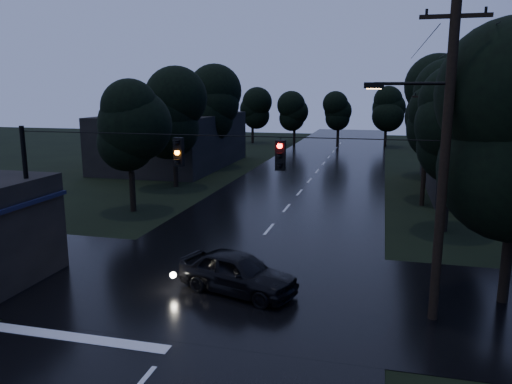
% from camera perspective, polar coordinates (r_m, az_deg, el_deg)
% --- Properties ---
extents(main_road, '(12.00, 120.00, 0.02)m').
position_cam_1_polar(main_road, '(36.22, 4.99, -0.10)').
color(main_road, black).
rests_on(main_road, ground).
extents(cross_street, '(60.00, 9.00, 0.02)m').
position_cam_1_polar(cross_street, '(19.37, -3.84, -10.62)').
color(cross_street, black).
rests_on(cross_street, ground).
extents(building_far_right, '(10.00, 14.00, 4.40)m').
position_cam_1_polar(building_far_right, '(40.24, 26.14, 3.11)').
color(building_far_right, black).
rests_on(building_far_right, ground).
extents(building_far_left, '(10.00, 16.00, 5.00)m').
position_cam_1_polar(building_far_left, '(49.35, -9.34, 5.85)').
color(building_far_left, black).
rests_on(building_far_left, ground).
extents(utility_pole_main, '(3.50, 0.30, 10.00)m').
position_cam_1_polar(utility_pole_main, '(16.25, 20.43, 3.60)').
color(utility_pole_main, black).
rests_on(utility_pole_main, ground).
extents(utility_pole_far, '(2.00, 0.30, 7.50)m').
position_cam_1_polar(utility_pole_far, '(33.31, 18.82, 5.06)').
color(utility_pole_far, black).
rests_on(utility_pole_far, ground).
extents(anchor_pole_left, '(0.18, 0.18, 6.00)m').
position_cam_1_polar(anchor_pole_left, '(21.16, -24.55, -1.23)').
color(anchor_pole_left, black).
rests_on(anchor_pole_left, ground).
extents(span_signals, '(15.00, 0.37, 1.12)m').
position_cam_1_polar(span_signals, '(16.93, -3.34, 4.55)').
color(span_signals, black).
rests_on(span_signals, ground).
extents(tree_left_a, '(3.92, 3.92, 8.26)m').
position_cam_1_polar(tree_left_a, '(30.80, -14.29, 7.39)').
color(tree_left_a, black).
rests_on(tree_left_a, ground).
extents(tree_left_b, '(4.20, 4.20, 8.85)m').
position_cam_1_polar(tree_left_b, '(38.23, -9.38, 8.91)').
color(tree_left_b, black).
rests_on(tree_left_b, ground).
extents(tree_left_c, '(4.48, 4.48, 9.44)m').
position_cam_1_polar(tree_left_c, '(47.74, -5.23, 9.97)').
color(tree_left_c, black).
rests_on(tree_left_c, ground).
extents(tree_right_a, '(4.20, 4.20, 8.85)m').
position_cam_1_polar(tree_right_a, '(27.29, 21.47, 7.24)').
color(tree_right_a, black).
rests_on(tree_right_a, ground).
extents(tree_right_b, '(4.48, 4.48, 9.44)m').
position_cam_1_polar(tree_right_b, '(35.27, 20.93, 8.70)').
color(tree_right_b, black).
rests_on(tree_right_b, ground).
extents(tree_right_c, '(4.76, 4.76, 10.03)m').
position_cam_1_polar(tree_right_c, '(45.27, 20.32, 9.70)').
color(tree_right_c, black).
rests_on(tree_right_c, ground).
extents(car, '(4.88, 3.09, 1.55)m').
position_cam_1_polar(car, '(18.47, -2.13, -9.15)').
color(car, black).
rests_on(car, ground).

